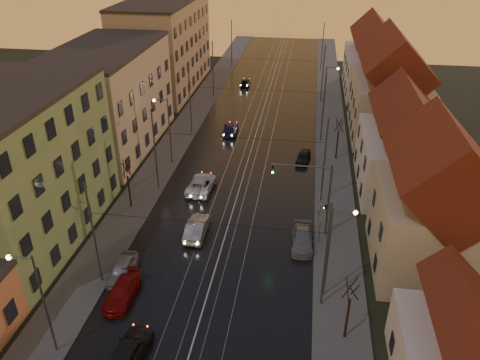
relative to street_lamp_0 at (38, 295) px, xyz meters
The scene contains 41 objects.
road 39.38m from the street_lamp_0, 76.53° to the left, with size 16.00×120.00×0.04m, color black.
sidewalk_left 38.31m from the street_lamp_0, 91.35° to the left, with size 4.00×120.00×0.15m, color #4C4C4C.
sidewalk_right 42.80m from the street_lamp_0, 63.31° to the left, with size 4.00×120.00×0.15m, color #4C4C4C.
tram_rail_0 38.92m from the street_lamp_0, 79.70° to the left, with size 0.06×120.00×0.03m, color gray.
tram_rail_1 39.20m from the street_lamp_0, 77.63° to the left, with size 0.06×120.00×0.03m, color gray.
tram_rail_2 39.56m from the street_lamp_0, 75.43° to the left, with size 0.06×120.00×0.03m, color gray.
tram_rail_3 39.94m from the street_lamp_0, 73.43° to the left, with size 0.06×120.00×0.03m, color gray.
apartment_left_1 14.73m from the street_lamp_0, 124.98° to the left, with size 10.00×18.00×13.00m, color #608957.
apartment_left_2 33.10m from the street_lamp_0, 104.70° to the left, with size 10.00×20.00×12.00m, color #B7A88D.
apartment_left_3 56.67m from the street_lamp_0, 98.53° to the left, with size 10.00×24.00×14.00m, color #9B8464.
house_right_1 29.17m from the street_lamp_0, 26.47° to the left, with size 8.67×10.20×10.80m.
house_right_2 36.84m from the street_lamp_0, 44.89° to the left, with size 9.18×12.24×9.20m.
house_right_3 48.61m from the street_lamp_0, 57.52° to the left, with size 9.18×14.28×11.50m.
house_right_4 64.52m from the street_lamp_0, 66.13° to the left, with size 9.18×16.32×10.00m.
catenary_pole_l_1 7.03m from the street_lamp_0, 85.88° to the left, with size 0.16×0.16×9.00m, color #595B60.
catenary_pole_r_1 19.04m from the street_lamp_0, 21.57° to the left, with size 0.16×0.16×9.00m, color #595B60.
catenary_pole_l_2 22.01m from the street_lamp_0, 88.69° to the left, with size 0.16×0.16×9.00m, color #595B60.
catenary_pole_r_2 28.24m from the street_lamp_0, 51.17° to the left, with size 0.16×0.16×9.00m, color #595B60.
catenary_pole_l_3 37.01m from the street_lamp_0, 89.22° to the left, with size 0.16×0.16×9.00m, color #595B60.
catenary_pole_r_3 41.02m from the street_lamp_0, 64.43° to the left, with size 0.16×0.16×9.00m, color #595B60.
catenary_pole_l_4 52.00m from the street_lamp_0, 89.44° to the left, with size 0.16×0.16×9.00m, color #595B60.
catenary_pole_r_4 54.93m from the street_lamp_0, 71.20° to the left, with size 0.16×0.16×9.00m, color #595B60.
catenary_pole_l_5 70.00m from the street_lamp_0, 89.59° to the left, with size 0.16×0.16×9.00m, color #595B60.
catenary_pole_r_5 72.21m from the street_lamp_0, 75.81° to the left, with size 0.16×0.16×9.00m, color #595B60.
street_lamp_0 is the anchor object (origin of this frame).
street_lamp_1 19.89m from the street_lamp_0, 23.72° to the left, with size 1.75×0.32×8.00m.
street_lamp_2 28.00m from the street_lamp_0, 90.00° to the left, with size 1.75×0.32×8.00m.
street_lamp_3 47.62m from the street_lamp_0, 67.52° to the left, with size 1.75×0.32×8.00m.
traffic_light_mast 23.42m from the street_lamp_0, 43.10° to the left, with size 5.30×0.32×7.20m.
bare_tree_0 18.19m from the street_lamp_0, 93.47° to the left, with size 1.09×1.09×5.11m.
bare_tree_1 19.86m from the street_lamp_0, 11.71° to the left, with size 1.09×1.09×5.11m.
bare_tree_2 37.56m from the street_lamp_0, 58.63° to the left, with size 1.09×1.09×5.11m.
driving_car_0 6.74m from the street_lamp_0, ahead, with size 1.87×4.64×1.58m, color black.
driving_car_1 16.27m from the street_lamp_0, 65.46° to the left, with size 1.63×4.67×1.54m, color #A7A6AC.
driving_car_2 23.30m from the street_lamp_0, 77.07° to the left, with size 2.41×5.23×1.45m, color white.
driving_car_3 38.46m from the street_lamp_0, 81.46° to the left, with size 1.86×4.59×1.33m, color #1A1D4E.
driving_car_4 58.99m from the street_lamp_0, 85.37° to the left, with size 1.52×3.78×1.29m, color black.
parked_left_2 7.42m from the street_lamp_0, 62.37° to the left, with size 1.84×4.52×1.31m, color maroon.
parked_left_3 9.09m from the street_lamp_0, 75.99° to the left, with size 1.70×4.22×1.44m, color #A3A3A9.
parked_right_1 21.79m from the street_lamp_0, 41.25° to the left, with size 1.85×4.55×1.32m, color #939398.
parked_right_2 34.73m from the street_lamp_0, 63.01° to the left, with size 1.46×3.64×1.24m, color black.
Camera 1 is at (6.50, -17.67, 25.11)m, focal length 35.00 mm.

